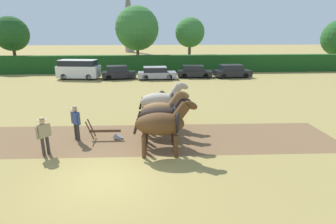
{
  "coord_description": "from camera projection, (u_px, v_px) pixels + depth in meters",
  "views": [
    {
      "loc": [
        1.73,
        -8.71,
        5.14
      ],
      "look_at": [
        2.63,
        4.75,
        1.1
      ],
      "focal_mm": 28.0,
      "sensor_mm": 36.0,
      "label": 1
    }
  ],
  "objects": [
    {
      "name": "hedgerow",
      "position": [
        138.0,
        64.0,
        35.77
      ],
      "size": [
        79.49,
        1.5,
        2.33
      ],
      "primitive_type": "cube",
      "color": "#194719",
      "rests_on": "ground"
    },
    {
      "name": "parked_car_center",
      "position": [
        194.0,
        72.0,
        31.86
      ],
      "size": [
        4.25,
        2.06,
        1.46
      ],
      "rotation": [
        0.0,
        0.0,
        -0.08
      ],
      "color": "black",
      "rests_on": "ground"
    },
    {
      "name": "tree_center_left",
      "position": [
        190.0,
        33.0,
        39.71
      ],
      "size": [
        4.45,
        4.45,
        7.55
      ],
      "color": "brown",
      "rests_on": "ground"
    },
    {
      "name": "church_spire",
      "position": [
        129.0,
        17.0,
        72.95
      ],
      "size": [
        2.81,
        2.81,
        18.27
      ],
      "color": "gray",
      "rests_on": "ground"
    },
    {
      "name": "draft_horse_trail_right",
      "position": [
        161.0,
        101.0,
        14.78
      ],
      "size": [
        2.87,
        1.09,
        2.62
      ],
      "rotation": [
        0.0,
        0.0,
        -0.03
      ],
      "color": "#B2A38E",
      "rests_on": "ground"
    },
    {
      "name": "draft_horse_lead_right",
      "position": [
        162.0,
        116.0,
        12.42
      ],
      "size": [
        2.74,
        0.94,
        2.38
      ],
      "rotation": [
        0.0,
        0.0,
        -0.03
      ],
      "color": "black",
      "rests_on": "ground"
    },
    {
      "name": "tree_far_left",
      "position": [
        11.0,
        34.0,
        36.87
      ],
      "size": [
        4.77,
        4.77,
        7.52
      ],
      "color": "#4C3823",
      "rests_on": "ground"
    },
    {
      "name": "parked_car_left",
      "position": [
        118.0,
        73.0,
        30.8
      ],
      "size": [
        4.07,
        2.31,
        1.55
      ],
      "rotation": [
        0.0,
        0.0,
        0.16
      ],
      "color": "black",
      "rests_on": "ground"
    },
    {
      "name": "plowed_furrow_strip",
      "position": [
        84.0,
        139.0,
        13.26
      ],
      "size": [
        25.58,
        4.77,
        0.01
      ],
      "primitive_type": "cube",
      "rotation": [
        0.0,
        0.0,
        -0.03
      ],
      "color": "brown",
      "rests_on": "ground"
    },
    {
      "name": "draft_horse_lead_left",
      "position": [
        162.0,
        124.0,
        11.2
      ],
      "size": [
        2.82,
        1.07,
        2.53
      ],
      "rotation": [
        0.0,
        0.0,
        -0.03
      ],
      "color": "#513319",
      "rests_on": "ground"
    },
    {
      "name": "parked_van",
      "position": [
        79.0,
        69.0,
        30.69
      ],
      "size": [
        4.99,
        2.53,
        2.23
      ],
      "rotation": [
        0.0,
        0.0,
        -0.14
      ],
      "color": "silver",
      "rests_on": "ground"
    },
    {
      "name": "draft_horse_trail_left",
      "position": [
        162.0,
        111.0,
        13.64
      ],
      "size": [
        2.68,
        1.02,
        2.4
      ],
      "rotation": [
        0.0,
        0.0,
        -0.03
      ],
      "color": "brown",
      "rests_on": "ground"
    },
    {
      "name": "farmer_beside_team",
      "position": [
        162.0,
        102.0,
        16.39
      ],
      "size": [
        0.44,
        0.61,
        1.74
      ],
      "rotation": [
        0.0,
        0.0,
        0.49
      ],
      "color": "#28334C",
      "rests_on": "ground"
    },
    {
      "name": "farmer_at_plow",
      "position": [
        76.0,
        120.0,
        12.91
      ],
      "size": [
        0.52,
        0.5,
        1.77
      ],
      "rotation": [
        0.0,
        0.0,
        0.81
      ],
      "color": "#38332D",
      "rests_on": "ground"
    },
    {
      "name": "parked_car_center_right",
      "position": [
        232.0,
        71.0,
        31.83
      ],
      "size": [
        4.48,
        2.02,
        1.55
      ],
      "rotation": [
        0.0,
        0.0,
        0.05
      ],
      "color": "black",
      "rests_on": "ground"
    },
    {
      "name": "farmer_onlooker_left",
      "position": [
        44.0,
        133.0,
        11.32
      ],
      "size": [
        0.46,
        0.54,
        1.72
      ],
      "rotation": [
        0.0,
        0.0,
        -0.69
      ],
      "color": "#38332D",
      "rests_on": "ground"
    },
    {
      "name": "ground_plane",
      "position": [
        106.0,
        178.0,
        9.69
      ],
      "size": [
        240.0,
        240.0,
        0.0
      ],
      "primitive_type": "plane",
      "color": "#998447"
    },
    {
      "name": "plow",
      "position": [
        108.0,
        133.0,
        13.21
      ],
      "size": [
        1.78,
        0.47,
        1.13
      ],
      "rotation": [
        0.0,
        0.0,
        -0.03
      ],
      "color": "#4C331E",
      "rests_on": "ground"
    },
    {
      "name": "parked_car_center_left",
      "position": [
        156.0,
        73.0,
        30.61
      ],
      "size": [
        4.48,
        1.96,
        1.46
      ],
      "rotation": [
        0.0,
        0.0,
        0.03
      ],
      "color": "#9E9EA8",
      "rests_on": "ground"
    },
    {
      "name": "tree_left",
      "position": [
        137.0,
        28.0,
        39.06
      ],
      "size": [
        6.49,
        6.49,
        9.15
      ],
      "color": "brown",
      "rests_on": "ground"
    }
  ]
}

